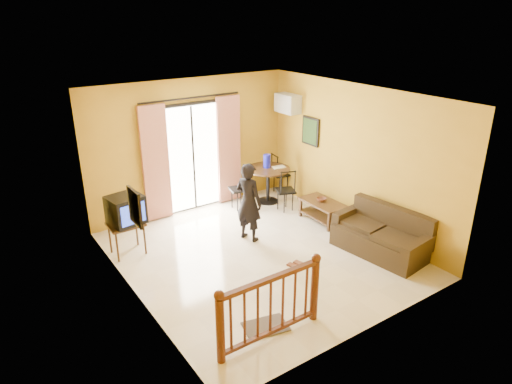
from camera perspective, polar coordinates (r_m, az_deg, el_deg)
ground at (r=8.19m, az=0.44°, el=-7.82°), size 5.00×5.00×0.00m
room_shell at (r=7.49m, az=0.48°, el=3.56°), size 5.00×5.00×5.00m
balcony_door at (r=9.65m, az=-7.84°, el=4.38°), size 2.25×0.14×2.46m
tv_table at (r=8.32m, az=-15.95°, el=-4.26°), size 0.59×0.49×0.59m
television at (r=8.18m, az=-15.97°, el=-2.15°), size 0.64×0.59×0.50m
picture_left at (r=6.44m, az=-14.88°, el=-1.85°), size 0.05×0.42×0.52m
dining_table at (r=10.11m, az=1.51°, el=2.12°), size 0.96×0.96×0.80m
water_jug at (r=10.06m, az=1.38°, el=3.90°), size 0.16×0.16×0.30m
serving_tray at (r=10.10m, az=2.86°, el=3.13°), size 0.30×0.22×0.02m
dining_chairs at (r=10.27m, az=1.58°, el=-1.37°), size 1.80×1.38×0.95m
air_conditioner at (r=10.11m, az=3.96°, el=10.98°), size 0.31×0.60×0.40m
botanical_print at (r=9.81m, az=6.83°, el=7.54°), size 0.05×0.50×0.60m
coffee_table at (r=9.39m, az=8.31°, el=-2.01°), size 0.54×0.97×0.43m
bowl at (r=9.36m, az=8.17°, el=-0.94°), size 0.26×0.26×0.06m
sofa at (r=8.43m, az=15.48°, el=-5.37°), size 0.99×1.83×0.83m
standing_person at (r=8.40m, az=-0.91°, el=-1.27°), size 0.53×0.64×1.51m
stair_balustrade at (r=6.02m, az=1.84°, el=-13.67°), size 1.63×0.13×1.04m
doormat at (r=6.53m, az=1.20°, el=-16.46°), size 0.68×0.53×0.02m
sandals at (r=7.89m, az=5.17°, el=-9.07°), size 0.30×0.27×0.03m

